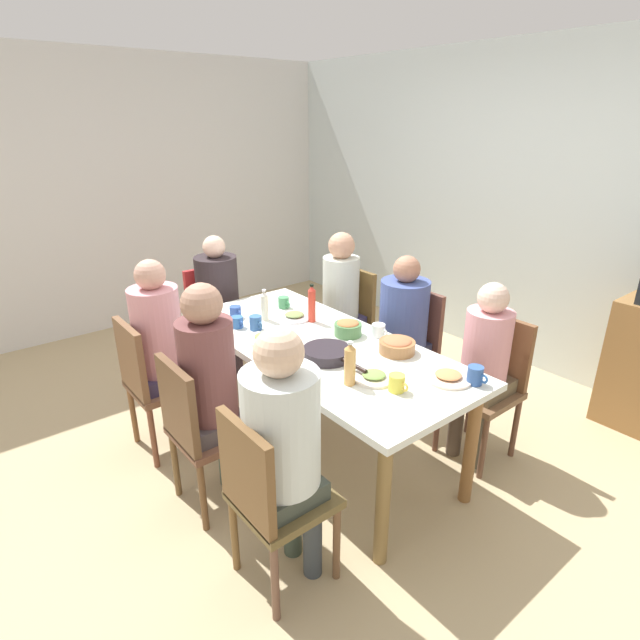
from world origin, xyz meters
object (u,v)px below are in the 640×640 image
object	(u,v)px
cup_3	(379,330)
bottle_1	(350,364)
chair_3	(151,379)
cup_7	(475,375)
plate_1	(374,377)
person_1	(283,437)
cup_1	(256,323)
person_2	(402,321)
person_5	(484,359)
chair_5	(489,379)
chair_0	(215,316)
cup_2	(397,383)
person_4	(340,295)
cup_5	(284,302)
bottle_0	(264,306)
bowl_0	(348,328)
plate_0	(265,338)
cup_6	(237,322)
dining_table	(320,356)
chair_4	(348,318)
person_0	(218,295)
bowl_1	(397,345)
serving_pan	(328,353)
chair_1	(268,494)
chair_2	(409,345)
cup_0	(203,311)
person_6	(211,379)
person_3	(160,341)
plate_3	(294,316)
cup_4	(236,312)
plate_2	(448,377)
bottle_2	(312,304)

from	to	relation	value
cup_3	bottle_1	world-z (taller)	bottle_1
chair_3	cup_7	world-z (taller)	chair_3
plate_1	cup_7	size ratio (longest dim) A/B	1.91
person_1	cup_1	world-z (taller)	person_1
person_2	person_5	distance (m)	0.66
person_1	chair_5	xyz separation A→B (m)	(-0.00, 1.55, -0.25)
chair_0	cup_2	size ratio (longest dim) A/B	7.70
cup_2	person_4	bearing A→B (deg)	149.60
cup_5	bottle_0	world-z (taller)	bottle_0
bowl_0	cup_2	world-z (taller)	bowl_0
plate_0	cup_6	world-z (taller)	cup_6
dining_table	chair_4	world-z (taller)	chair_4
person_0	bottle_1	distance (m)	1.78
plate_1	bowl_1	xyz separation A→B (m)	(-0.15, 0.33, 0.03)
person_4	serving_pan	distance (m)	1.18
bottle_1	person_0	bearing A→B (deg)	173.65
chair_1	chair_2	xyz separation A→B (m)	(-0.66, 1.64, 0.00)
chair_2	cup_2	bearing A→B (deg)	-52.14
chair_2	cup_0	xyz separation A→B (m)	(-0.84, -1.17, 0.28)
plate_1	bottle_0	bearing A→B (deg)	179.38
person_6	cup_1	size ratio (longest dim) A/B	11.33
person_3	bottle_1	xyz separation A→B (m)	(1.14, 0.53, 0.12)
person_0	cup_7	distance (m)	2.18
chair_4	serving_pan	world-z (taller)	chair_4
plate_3	chair_2	bearing A→B (deg)	58.84
person_3	bowl_1	bearing A→B (deg)	43.78
chair_2	person_2	xyz separation A→B (m)	(-0.00, -0.09, 0.20)
person_2	bowl_1	distance (m)	0.60
bowl_0	bottle_1	size ratio (longest dim) A/B	0.72
cup_0	cup_2	bearing A→B (deg)	10.74
cup_5	bottle_0	xyz separation A→B (m)	(0.11, -0.23, 0.06)
person_6	plate_1	bearing A→B (deg)	51.73
person_3	serving_pan	xyz separation A→B (m)	(0.85, 0.63, 0.04)
plate_0	cup_5	xyz separation A→B (m)	(-0.39, 0.41, 0.03)
cup_4	bottle_0	size ratio (longest dim) A/B	0.53
serving_pan	person_5	bearing A→B (deg)	60.01
cup_7	cup_1	bearing A→B (deg)	-159.25
bowl_0	serving_pan	world-z (taller)	bowl_0
cup_6	plate_0	bearing A→B (deg)	5.79
chair_5	plate_0	world-z (taller)	chair_5
bowl_0	cup_6	size ratio (longest dim) A/B	1.52
person_6	plate_2	size ratio (longest dim) A/B	5.16
person_2	plate_0	bearing A→B (deg)	-104.18
dining_table	person_1	xyz separation A→B (m)	(0.66, -0.73, 0.09)
person_5	cup_0	xyz separation A→B (m)	(-1.50, -1.07, 0.11)
person_6	cup_4	bearing A→B (deg)	141.43
dining_table	bottle_2	xyz separation A→B (m)	(-0.30, 0.18, 0.21)
bowl_0	chair_4	bearing A→B (deg)	137.96
person_1	cup_3	xyz separation A→B (m)	(-0.51, 1.08, 0.03)
chair_2	plate_2	size ratio (longest dim) A/B	3.62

